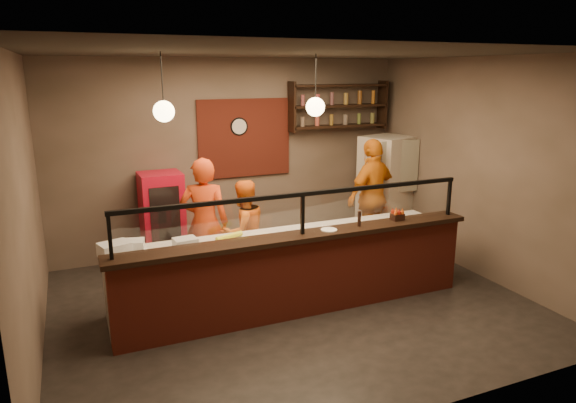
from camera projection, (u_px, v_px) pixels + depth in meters
name	position (u px, v px, depth m)	size (l,w,h in m)	color
floor	(292.00, 304.00, 6.79)	(6.00, 6.00, 0.00)	black
ceiling	(293.00, 53.00, 6.00)	(6.00, 6.00, 0.00)	#342F28
wall_back	(233.00, 156.00, 8.63)	(6.00, 6.00, 0.00)	#705C52
wall_left	(25.00, 211.00, 5.26)	(5.00, 5.00, 0.00)	#705C52
wall_right	(479.00, 169.00, 7.54)	(5.00, 5.00, 0.00)	#705C52
wall_front	(416.00, 247.00, 4.17)	(6.00, 6.00, 0.00)	#705C52
brick_patch	(245.00, 138.00, 8.60)	(1.60, 0.04, 1.30)	maroon
service_counter	(302.00, 277.00, 6.40)	(4.60, 0.25, 1.00)	maroon
counter_ledge	(302.00, 236.00, 6.27)	(4.70, 0.37, 0.06)	black
worktop_cabinet	(286.00, 268.00, 6.87)	(4.60, 0.75, 0.85)	gray
worktop	(286.00, 237.00, 6.76)	(4.60, 0.75, 0.05)	silver
sneeze_guard	(303.00, 209.00, 6.19)	(4.50, 0.05, 0.52)	white
wall_shelving	(339.00, 106.00, 8.99)	(1.84, 0.28, 0.85)	black
wall_clock	(239.00, 126.00, 8.51)	(0.30, 0.30, 0.04)	black
pendant_left	(164.00, 111.00, 5.77)	(0.24, 0.24, 0.77)	black
pendant_right	(315.00, 107.00, 6.50)	(0.24, 0.24, 0.77)	black
cook_left	(205.00, 223.00, 7.18)	(0.68, 0.44, 1.85)	red
cook_mid	(243.00, 232.00, 7.35)	(0.73, 0.57, 1.51)	orange
cook_right	(373.00, 197.00, 8.49)	(1.13, 0.47, 1.94)	orange
fridge	(386.00, 189.00, 9.14)	(0.79, 0.74, 1.89)	beige
red_cooler	(163.00, 219.00, 8.04)	(0.63, 0.58, 1.48)	red
pizza_dough	(262.00, 238.00, 6.60)	(0.49, 0.49, 0.01)	beige
prep_tub_a	(131.00, 246.00, 6.08)	(0.29, 0.23, 0.15)	white
prep_tub_b	(115.00, 250.00, 5.94)	(0.33, 0.27, 0.17)	white
prep_tub_c	(185.00, 244.00, 6.20)	(0.27, 0.22, 0.13)	silver
rolling_pin	(229.00, 236.00, 6.57)	(0.07, 0.07, 0.39)	yellow
condiment_caddy	(397.00, 217.00, 6.84)	(0.16, 0.12, 0.09)	black
pepper_mill	(359.00, 219.00, 6.56)	(0.04, 0.04, 0.20)	black
small_plate	(329.00, 230.00, 6.40)	(0.20, 0.20, 0.01)	white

